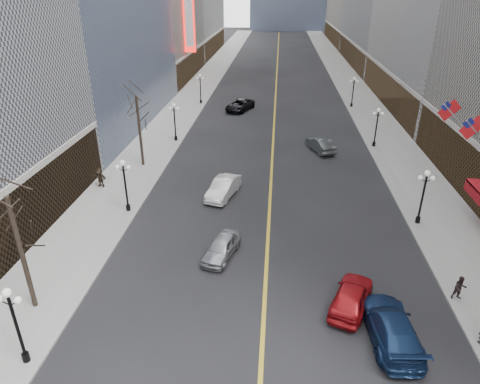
% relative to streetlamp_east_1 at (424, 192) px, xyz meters
% --- Properties ---
extents(sidewalk_east, '(6.00, 230.00, 0.15)m').
position_rel_streetlamp_east_1_xyz_m(sidewalk_east, '(2.20, 40.00, -2.83)').
color(sidewalk_east, gray).
rests_on(sidewalk_east, ground).
extents(sidewalk_west, '(6.00, 230.00, 0.15)m').
position_rel_streetlamp_east_1_xyz_m(sidewalk_west, '(-25.80, 40.00, -2.83)').
color(sidewalk_west, gray).
rests_on(sidewalk_west, ground).
extents(lane_line, '(0.25, 200.00, 0.02)m').
position_rel_streetlamp_east_1_xyz_m(lane_line, '(-11.80, 50.00, -2.89)').
color(lane_line, gold).
rests_on(lane_line, ground).
extents(streetlamp_east_1, '(1.26, 0.44, 4.52)m').
position_rel_streetlamp_east_1_xyz_m(streetlamp_east_1, '(0.00, 0.00, 0.00)').
color(streetlamp_east_1, black).
rests_on(streetlamp_east_1, sidewalk_east).
extents(streetlamp_east_2, '(1.26, 0.44, 4.52)m').
position_rel_streetlamp_east_1_xyz_m(streetlamp_east_2, '(0.00, 18.00, 0.00)').
color(streetlamp_east_2, black).
rests_on(streetlamp_east_2, sidewalk_east).
extents(streetlamp_east_3, '(1.26, 0.44, 4.52)m').
position_rel_streetlamp_east_1_xyz_m(streetlamp_east_3, '(0.00, 36.00, 0.00)').
color(streetlamp_east_3, black).
rests_on(streetlamp_east_3, sidewalk_east).
extents(streetlamp_west_0, '(1.26, 0.44, 4.52)m').
position_rel_streetlamp_east_1_xyz_m(streetlamp_west_0, '(-23.60, -16.00, 0.00)').
color(streetlamp_west_0, black).
rests_on(streetlamp_west_0, sidewalk_west).
extents(streetlamp_west_1, '(1.26, 0.44, 4.52)m').
position_rel_streetlamp_east_1_xyz_m(streetlamp_west_1, '(-23.60, 0.00, 0.00)').
color(streetlamp_west_1, black).
rests_on(streetlamp_west_1, sidewalk_west).
extents(streetlamp_west_2, '(1.26, 0.44, 4.52)m').
position_rel_streetlamp_east_1_xyz_m(streetlamp_west_2, '(-23.60, 18.00, 0.00)').
color(streetlamp_west_2, black).
rests_on(streetlamp_west_2, sidewalk_west).
extents(streetlamp_west_3, '(1.26, 0.44, 4.52)m').
position_rel_streetlamp_east_1_xyz_m(streetlamp_west_3, '(-23.60, 36.00, 0.00)').
color(streetlamp_west_3, black).
rests_on(streetlamp_west_3, sidewalk_west).
extents(flag_4, '(2.87, 0.12, 2.87)m').
position_rel_streetlamp_east_1_xyz_m(flag_4, '(3.51, 2.00, 4.39)').
color(flag_4, '#B2B2B7').
rests_on(flag_4, ground).
extents(flag_5, '(2.87, 0.12, 2.87)m').
position_rel_streetlamp_east_1_xyz_m(flag_5, '(3.51, 7.00, 4.39)').
color(flag_5, '#B2B2B7').
rests_on(flag_5, ground).
extents(theatre_marquee, '(2.00, 0.55, 12.00)m').
position_rel_streetlamp_east_1_xyz_m(theatre_marquee, '(-27.68, 50.00, 9.10)').
color(theatre_marquee, red).
rests_on(theatre_marquee, ground).
extents(tree_west_near, '(3.60, 3.60, 7.92)m').
position_rel_streetlamp_east_1_xyz_m(tree_west_near, '(-25.30, -12.00, 3.34)').
color(tree_west_near, '#2D231C').
rests_on(tree_west_near, sidewalk_west).
extents(tree_west_far, '(3.60, 3.60, 7.92)m').
position_rel_streetlamp_east_1_xyz_m(tree_west_far, '(-25.30, 10.00, 3.34)').
color(tree_west_far, '#2D231C').
rests_on(tree_west_far, sidewalk_west).
extents(car_nb_near, '(2.75, 4.56, 1.45)m').
position_rel_streetlamp_east_1_xyz_m(car_nb_near, '(-14.99, -5.80, -2.17)').
color(car_nb_near, '#9D9FA4').
rests_on(car_nb_near, ground).
extents(car_nb_mid, '(2.93, 5.26, 1.64)m').
position_rel_streetlamp_east_1_xyz_m(car_nb_mid, '(-16.01, 3.64, -2.08)').
color(car_nb_mid, silver).
rests_on(car_nb_mid, ground).
extents(car_nb_far, '(4.63, 6.45, 1.63)m').
position_rel_streetlamp_east_1_xyz_m(car_nb_far, '(-17.08, 32.75, -2.09)').
color(car_nb_far, black).
rests_on(car_nb_far, ground).
extents(car_sb_near, '(2.77, 5.99, 1.70)m').
position_rel_streetlamp_east_1_xyz_m(car_sb_near, '(-5.00, -12.74, -2.05)').
color(car_sb_near, navy).
rests_on(car_sb_near, ground).
extents(car_sb_mid, '(3.50, 5.13, 1.62)m').
position_rel_streetlamp_east_1_xyz_m(car_sb_mid, '(-6.73, -10.35, -2.09)').
color(car_sb_mid, maroon).
rests_on(car_sb_mid, ground).
extents(car_sb_far, '(3.28, 5.06, 1.58)m').
position_rel_streetlamp_east_1_xyz_m(car_sb_far, '(-6.39, 16.14, -2.11)').
color(car_sb_far, '#424749').
rests_on(car_sb_far, ground).
extents(ped_east_walk, '(0.80, 0.48, 1.59)m').
position_rel_streetlamp_east_1_xyz_m(ped_east_walk, '(-0.20, -9.21, -1.96)').
color(ped_east_walk, black).
rests_on(ped_east_walk, sidewalk_east).
extents(ped_west_far, '(1.75, 1.08, 1.83)m').
position_rel_streetlamp_east_1_xyz_m(ped_west_far, '(-27.66, 4.38, -1.84)').
color(ped_west_far, '#30271A').
rests_on(ped_west_far, sidewalk_west).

